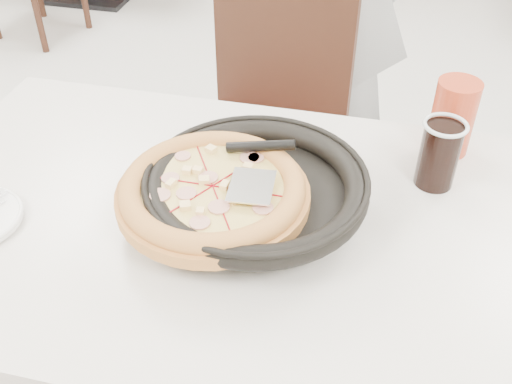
% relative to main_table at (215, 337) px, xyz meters
% --- Properties ---
extents(floor, '(7.00, 7.00, 0.00)m').
position_rel_main_table_xyz_m(floor, '(0.04, 0.28, -0.38)').
color(floor, beige).
rests_on(floor, ground).
extents(main_table, '(1.27, 0.91, 0.75)m').
position_rel_main_table_xyz_m(main_table, '(0.00, 0.00, 0.00)').
color(main_table, silver).
rests_on(main_table, floor).
extents(chair_far, '(0.46, 0.46, 0.95)m').
position_rel_main_table_xyz_m(chair_far, '(-0.03, 0.61, 0.10)').
color(chair_far, black).
rests_on(chair_far, floor).
extents(trivet, '(0.12, 0.12, 0.04)m').
position_rel_main_table_xyz_m(trivet, '(0.05, -0.03, 0.39)').
color(trivet, black).
rests_on(trivet, main_table).
extents(pizza_pan, '(0.36, 0.36, 0.01)m').
position_rel_main_table_xyz_m(pizza_pan, '(0.09, 0.02, 0.42)').
color(pizza_pan, black).
rests_on(pizza_pan, trivet).
extents(pizza, '(0.38, 0.38, 0.02)m').
position_rel_main_table_xyz_m(pizza, '(0.02, -0.02, 0.44)').
color(pizza, '#B37B3F').
rests_on(pizza, pizza_pan).
extents(pizza_server, '(0.08, 0.10, 0.00)m').
position_rel_main_table_xyz_m(pizza_server, '(0.09, -0.02, 0.47)').
color(pizza_server, white).
rests_on(pizza_server, pizza).
extents(cola_glass, '(0.08, 0.08, 0.13)m').
position_rel_main_table_xyz_m(cola_glass, '(0.41, 0.19, 0.44)').
color(cola_glass, black).
rests_on(cola_glass, main_table).
extents(red_cup, '(0.10, 0.10, 0.16)m').
position_rel_main_table_xyz_m(red_cup, '(0.44, 0.32, 0.45)').
color(red_cup, '#B0361C').
rests_on(red_cup, main_table).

